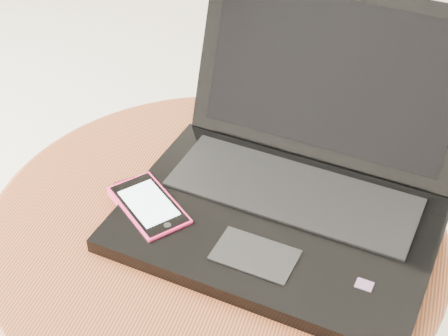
% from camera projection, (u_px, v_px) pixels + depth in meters
% --- Properties ---
extents(table, '(0.59, 0.59, 0.47)m').
position_uv_depth(table, '(215.00, 274.00, 0.93)').
color(table, '#542C1A').
rests_on(table, ground).
extents(laptop, '(0.42, 0.40, 0.24)m').
position_uv_depth(laptop, '(293.00, 179.00, 0.86)').
color(laptop, black).
rests_on(laptop, table).
extents(phone_black, '(0.13, 0.13, 0.01)m').
position_uv_depth(phone_black, '(154.00, 206.00, 0.88)').
color(phone_black, black).
rests_on(phone_black, table).
extents(phone_pink, '(0.13, 0.12, 0.01)m').
position_uv_depth(phone_pink, '(149.00, 207.00, 0.86)').
color(phone_pink, '#FF286A').
rests_on(phone_pink, phone_black).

